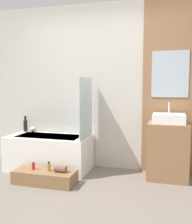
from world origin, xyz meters
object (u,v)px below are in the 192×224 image
(bottle_soap_primary, at_px, (33,166))
(vase_round_light, at_px, (33,129))
(vase_tall_dark, at_px, (25,125))
(sink, at_px, (169,118))
(bathtub, at_px, (49,152))
(bottle_soap_secondary, at_px, (49,167))
(wooden_step_bench, at_px, (45,177))

(bottle_soap_primary, bearing_deg, vase_round_light, 119.02)
(vase_tall_dark, bearing_deg, vase_round_light, -4.88)
(bottle_soap_primary, bearing_deg, sink, 20.16)
(bathtub, relative_size, bottle_soap_secondary, 9.94)
(bottle_soap_secondary, bearing_deg, bathtub, 115.08)
(vase_round_light, xyz_separation_m, bottle_soap_primary, (0.44, -0.80, -0.36))
(vase_tall_dark, height_order, vase_round_light, vase_tall_dark)
(bottle_soap_secondary, bearing_deg, wooden_step_bench, 180.00)
(sink, bearing_deg, wooden_step_bench, -157.90)
(sink, height_order, bottle_soap_secondary, sink)
(bottle_soap_secondary, bearing_deg, vase_tall_dark, 135.41)
(bathtub, xyz_separation_m, vase_tall_dark, (-0.56, 0.25, 0.38))
(wooden_step_bench, xyz_separation_m, bottle_soap_secondary, (0.06, 0.00, 0.15))
(bathtub, relative_size, sink, 2.90)
(bathtub, distance_m, vase_tall_dark, 0.72)
(wooden_step_bench, relative_size, vase_tall_dark, 3.13)
(bathtub, distance_m, wooden_step_bench, 0.63)
(wooden_step_bench, distance_m, bottle_soap_secondary, 0.16)
(vase_tall_dark, bearing_deg, sink, -3.99)
(sink, distance_m, vase_round_light, 2.23)
(vase_tall_dark, bearing_deg, bathtub, -23.68)
(wooden_step_bench, bearing_deg, bottle_soap_primary, 180.00)
(vase_round_light, bearing_deg, bottle_soap_primary, -60.98)
(bottle_soap_primary, bearing_deg, vase_tall_dark, 126.09)
(bathtub, height_order, sink, sink)
(sink, relative_size, bottle_soap_primary, 4.42)
(wooden_step_bench, height_order, bottle_soap_primary, bottle_soap_primary)
(vase_round_light, height_order, bottle_soap_primary, vase_round_light)
(vase_round_light, distance_m, bottle_soap_secondary, 1.10)
(vase_round_light, bearing_deg, bathtub, -29.53)
(wooden_step_bench, height_order, bottle_soap_secondary, bottle_soap_secondary)
(bathtub, xyz_separation_m, bottle_soap_primary, (0.03, -0.57, -0.05))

